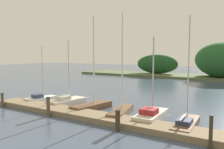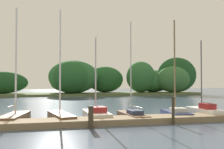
{
  "view_description": "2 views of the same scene",
  "coord_description": "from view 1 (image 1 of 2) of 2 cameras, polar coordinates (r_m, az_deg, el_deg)",
  "views": [
    {
      "loc": [
        6.96,
        -2.45,
        4.36
      ],
      "look_at": [
        -1.37,
        10.79,
        2.95
      ],
      "focal_mm": 36.94,
      "sensor_mm": 36.0,
      "label": 1
    },
    {
      "loc": [
        -1.5,
        -4.68,
        2.5
      ],
      "look_at": [
        2.46,
        12.01,
        2.98
      ],
      "focal_mm": 39.8,
      "sensor_mm": 36.0,
      "label": 2
    }
  ],
  "objects": [
    {
      "name": "sailboat_3",
      "position": [
        16.64,
        2.4,
        -8.75
      ],
      "size": [
        1.75,
        4.02,
        7.19
      ],
      "rotation": [
        0.0,
        0.0,
        1.8
      ],
      "color": "brown",
      "rests_on": "ground"
    },
    {
      "name": "mooring_piling_2",
      "position": [
        13.27,
        1.43,
        -11.32
      ],
      "size": [
        0.32,
        0.32,
        1.19
      ],
      "color": "#3D3323",
      "rests_on": "ground"
    },
    {
      "name": "mooring_piling_1",
      "position": [
        16.8,
        -15.47,
        -7.68
      ],
      "size": [
        0.31,
        0.31,
        1.36
      ],
      "color": "brown",
      "rests_on": "ground"
    },
    {
      "name": "mooring_piling_3",
      "position": [
        11.76,
        23.26,
        -12.95
      ],
      "size": [
        0.19,
        0.19,
        1.57
      ],
      "color": "#3D3323",
      "rests_on": "ground"
    },
    {
      "name": "mooring_piling_0",
      "position": [
        21.23,
        -25.47,
        -5.68
      ],
      "size": [
        0.28,
        0.28,
        1.11
      ],
      "color": "brown",
      "rests_on": "ground"
    },
    {
      "name": "sailboat_5",
      "position": [
        14.56,
        17.92,
        -11.34
      ],
      "size": [
        1.24,
        3.91,
        6.57
      ],
      "rotation": [
        0.0,
        0.0,
        1.62
      ],
      "color": "brown",
      "rests_on": "ground"
    },
    {
      "name": "dock_pier",
      "position": [
        14.63,
        2.35,
        -11.49
      ],
      "size": [
        23.28,
        1.8,
        0.35
      ],
      "color": "#847051",
      "rests_on": "ground"
    },
    {
      "name": "sailboat_2",
      "position": [
        18.37,
        -4.7,
        -7.39
      ],
      "size": [
        1.69,
        3.95,
        7.21
      ],
      "rotation": [
        0.0,
        0.0,
        1.41
      ],
      "color": "brown",
      "rests_on": "ground"
    },
    {
      "name": "sailboat_1",
      "position": [
        20.3,
        -10.91,
        -6.42
      ],
      "size": [
        1.77,
        3.6,
        5.54
      ],
      "rotation": [
        0.0,
        0.0,
        1.43
      ],
      "color": "silver",
      "rests_on": "ground"
    },
    {
      "name": "sailboat_0",
      "position": [
        21.98,
        -16.97,
        -5.73
      ],
      "size": [
        1.68,
        3.07,
        5.0
      ],
      "rotation": [
        0.0,
        0.0,
        1.34
      ],
      "color": "white",
      "rests_on": "ground"
    },
    {
      "name": "sailboat_4",
      "position": [
        15.61,
        9.8,
        -9.79
      ],
      "size": [
        1.46,
        3.64,
        5.45
      ],
      "rotation": [
        0.0,
        0.0,
        1.61
      ],
      "color": "silver",
      "rests_on": "ground"
    }
  ]
}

